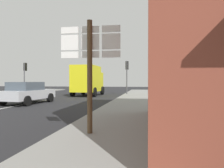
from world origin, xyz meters
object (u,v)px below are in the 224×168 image
(sedan_far, at_px, (28,92))
(route_sign_post, at_px, (90,65))
(traffic_light_far_left, at_px, (25,71))
(traffic_light_far_right, at_px, (127,70))
(delivery_truck, at_px, (88,80))

(sedan_far, height_order, route_sign_post, route_sign_post)
(route_sign_post, bearing_deg, sedan_far, 129.29)
(traffic_light_far_left, xyz_separation_m, traffic_light_far_right, (11.59, 0.43, 0.05))
(traffic_light_far_right, bearing_deg, delivery_truck, -159.15)
(sedan_far, xyz_separation_m, traffic_light_far_right, (5.82, 9.78, 1.94))
(delivery_truck, bearing_deg, sedan_far, -102.91)
(delivery_truck, xyz_separation_m, route_sign_post, (4.58, -16.20, 0.35))
(sedan_far, relative_size, traffic_light_far_left, 1.22)
(route_sign_post, distance_m, traffic_light_far_right, 17.72)
(delivery_truck, relative_size, route_sign_post, 1.58)
(delivery_truck, relative_size, traffic_light_far_left, 1.41)
(delivery_truck, distance_m, traffic_light_far_right, 4.32)
(traffic_light_far_left, bearing_deg, route_sign_post, -54.65)
(traffic_light_far_left, bearing_deg, traffic_light_far_right, 2.13)
(sedan_far, relative_size, delivery_truck, 0.86)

